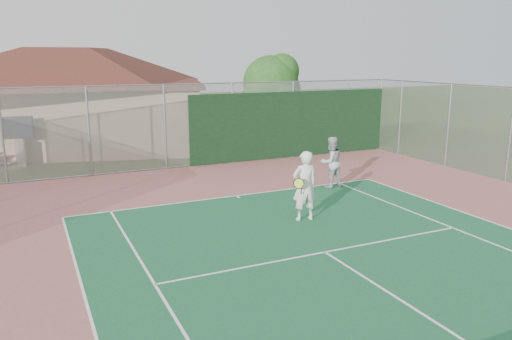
{
  "coord_description": "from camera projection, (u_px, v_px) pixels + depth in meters",
  "views": [
    {
      "loc": [
        -6.23,
        -3.04,
        4.57
      ],
      "look_at": [
        -0.43,
        9.39,
        1.46
      ],
      "focal_mm": 35.0,
      "sensor_mm": 36.0,
      "label": 1
    }
  ],
  "objects": [
    {
      "name": "player_white_front",
      "position": [
        305.0,
        186.0,
        14.08
      ],
      "size": [
        0.94,
        0.73,
        2.01
      ],
      "rotation": [
        0.0,
        0.0,
        3.02
      ],
      "color": "silver",
      "rests_on": "ground"
    },
    {
      "name": "side_fence_right",
      "position": [
        448.0,
        126.0,
        21.06
      ],
      "size": [
        0.08,
        9.0,
        3.5
      ],
      "color": "gray",
      "rests_on": "ground"
    },
    {
      "name": "player_grey_back",
      "position": [
        331.0,
        163.0,
        17.74
      ],
      "size": [
        0.92,
        0.74,
        1.82
      ],
      "rotation": [
        0.0,
        0.0,
        3.2
      ],
      "color": "#ADAFB2",
      "rests_on": "ground"
    },
    {
      "name": "back_fence",
      "position": [
        235.0,
        125.0,
        21.78
      ],
      "size": [
        20.08,
        0.11,
        3.53
      ],
      "color": "gray",
      "rests_on": "ground"
    },
    {
      "name": "tree",
      "position": [
        272.0,
        86.0,
        25.75
      ],
      "size": [
        3.42,
        3.24,
        4.77
      ],
      "color": "#332012",
      "rests_on": "ground"
    },
    {
      "name": "clubhouse",
      "position": [
        71.0,
        88.0,
        25.51
      ],
      "size": [
        15.8,
        12.54,
        5.99
      ],
      "rotation": [
        0.0,
        0.0,
        -0.26
      ],
      "color": "tan",
      "rests_on": "ground"
    }
  ]
}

